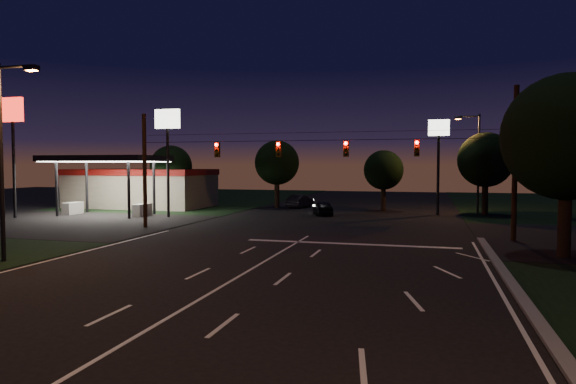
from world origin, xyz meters
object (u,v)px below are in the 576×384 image
(utility_pole_right, at_px, (513,241))
(tree_right_near, at_px, (567,139))
(car_oncoming_a, at_px, (323,208))
(car_oncoming_b, at_px, (300,201))

(utility_pole_right, bearing_deg, tree_right_near, -72.47)
(car_oncoming_a, bearing_deg, utility_pole_right, 119.11)
(car_oncoming_b, bearing_deg, utility_pole_right, 141.51)
(tree_right_near, relative_size, car_oncoming_a, 2.33)
(car_oncoming_b, bearing_deg, car_oncoming_a, 127.92)
(utility_pole_right, height_order, tree_right_near, tree_right_near)
(car_oncoming_a, bearing_deg, car_oncoming_b, -80.46)
(utility_pole_right, xyz_separation_m, car_oncoming_a, (-13.79, 12.50, 0.64))
(car_oncoming_a, relative_size, car_oncoming_b, 0.92)
(tree_right_near, bearing_deg, utility_pole_right, 107.53)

